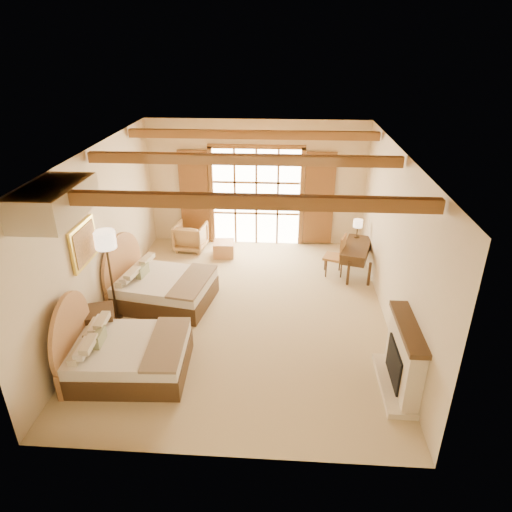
# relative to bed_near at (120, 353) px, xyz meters

# --- Properties ---
(floor) EXTENTS (7.00, 7.00, 0.00)m
(floor) POSITION_rel_bed_near_xyz_m (1.85, 1.91, -0.37)
(floor) COLOR tan
(floor) RESTS_ON ground
(wall_back) EXTENTS (5.50, 0.00, 5.50)m
(wall_back) POSITION_rel_bed_near_xyz_m (1.85, 5.41, 1.23)
(wall_back) COLOR beige
(wall_back) RESTS_ON ground
(wall_left) EXTENTS (0.00, 7.00, 7.00)m
(wall_left) POSITION_rel_bed_near_xyz_m (-0.90, 1.91, 1.23)
(wall_left) COLOR beige
(wall_left) RESTS_ON ground
(wall_right) EXTENTS (0.00, 7.00, 7.00)m
(wall_right) POSITION_rel_bed_near_xyz_m (4.60, 1.91, 1.23)
(wall_right) COLOR beige
(wall_right) RESTS_ON ground
(ceiling) EXTENTS (7.00, 7.00, 0.00)m
(ceiling) POSITION_rel_bed_near_xyz_m (1.85, 1.91, 2.83)
(ceiling) COLOR #AE7539
(ceiling) RESTS_ON ground
(ceiling_beams) EXTENTS (5.39, 4.60, 0.18)m
(ceiling_beams) POSITION_rel_bed_near_xyz_m (1.85, 1.91, 2.71)
(ceiling_beams) COLOR brown
(ceiling_beams) RESTS_ON ceiling
(french_doors) EXTENTS (3.95, 0.08, 2.60)m
(french_doors) POSITION_rel_bed_near_xyz_m (1.85, 5.35, 0.88)
(french_doors) COLOR white
(french_doors) RESTS_ON ground
(fireplace) EXTENTS (0.46, 1.40, 1.16)m
(fireplace) POSITION_rel_bed_near_xyz_m (4.45, -0.09, 0.14)
(fireplace) COLOR beige
(fireplace) RESTS_ON ground
(painting) EXTENTS (0.06, 0.95, 0.75)m
(painting) POSITION_rel_bed_near_xyz_m (-0.85, 1.16, 1.38)
(painting) COLOR #F1D651
(painting) RESTS_ON wall_left
(canopy_valance) EXTENTS (0.70, 1.40, 0.45)m
(canopy_valance) POSITION_rel_bed_near_xyz_m (-0.55, -0.09, 2.58)
(canopy_valance) COLOR beige
(canopy_valance) RESTS_ON ceiling
(bed_near) EXTENTS (1.93, 1.49, 1.23)m
(bed_near) POSITION_rel_bed_near_xyz_m (0.00, 0.00, 0.00)
(bed_near) COLOR #492F1B
(bed_near) RESTS_ON floor
(bed_far) EXTENTS (2.12, 1.73, 1.25)m
(bed_far) POSITION_rel_bed_near_xyz_m (0.02, 2.18, 0.01)
(bed_far) COLOR #492F1B
(bed_far) RESTS_ON floor
(nightstand) EXTENTS (0.71, 0.71, 0.67)m
(nightstand) POSITION_rel_bed_near_xyz_m (-0.65, 0.75, -0.04)
(nightstand) COLOR #492F1B
(nightstand) RESTS_ON floor
(floor_lamp) EXTENTS (0.38, 0.38, 1.81)m
(floor_lamp) POSITION_rel_bed_near_xyz_m (-0.65, 1.58, 1.17)
(floor_lamp) COLOR #3B2D1D
(floor_lamp) RESTS_ON floor
(armchair) EXTENTS (0.83, 0.84, 0.70)m
(armchair) POSITION_rel_bed_near_xyz_m (0.20, 4.81, -0.02)
(armchair) COLOR #A87F4A
(armchair) RESTS_ON floor
(ottoman) EXTENTS (0.54, 0.54, 0.37)m
(ottoman) POSITION_rel_bed_near_xyz_m (1.09, 4.50, -0.19)
(ottoman) COLOR #B47B50
(ottoman) RESTS_ON floor
(desk) EXTENTS (0.88, 1.39, 0.69)m
(desk) POSITION_rel_bed_near_xyz_m (4.25, 3.78, -0.00)
(desk) COLOR #492F1B
(desk) RESTS_ON floor
(desk_chair) EXTENTS (0.55, 0.54, 0.97)m
(desk_chair) POSITION_rel_bed_near_xyz_m (3.76, 3.68, -0.07)
(desk_chair) COLOR #9F643F
(desk_chair) RESTS_ON floor
(desk_lamp) EXTENTS (0.22, 0.22, 0.44)m
(desk_lamp) POSITION_rel_bed_near_xyz_m (4.30, 4.26, 0.65)
(desk_lamp) COLOR #3B2D1D
(desk_lamp) RESTS_ON desk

